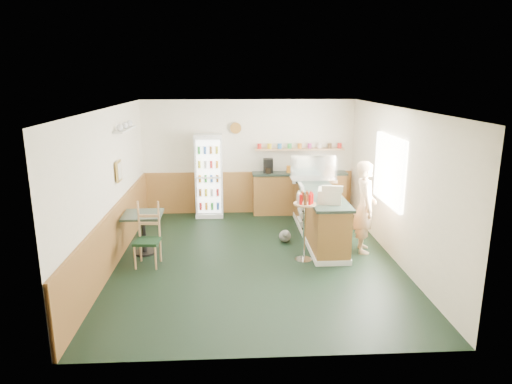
{
  "coord_description": "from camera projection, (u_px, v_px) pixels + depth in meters",
  "views": [
    {
      "loc": [
        -0.41,
        -7.71,
        3.2
      ],
      "look_at": [
        0.04,
        0.6,
        1.1
      ],
      "focal_mm": 32.0,
      "sensor_mm": 36.0,
      "label": 1
    }
  ],
  "objects": [
    {
      "name": "service_counter",
      "position": [
        319.0,
        216.0,
        9.27
      ],
      "size": [
        0.68,
        3.01,
        1.01
      ],
      "color": "#A47435",
      "rests_on": "ground"
    },
    {
      "name": "ground",
      "position": [
        255.0,
        259.0,
        8.27
      ],
      "size": [
        6.0,
        6.0,
        0.0
      ],
      "primitive_type": "plane",
      "color": "black",
      "rests_on": "ground"
    },
    {
      "name": "cafe_table",
      "position": [
        143.0,
        226.0,
        8.4
      ],
      "size": [
        0.72,
        0.72,
        0.77
      ],
      "rotation": [
        0.0,
        0.0,
        0.03
      ],
      "color": "black",
      "rests_on": "ground"
    },
    {
      "name": "shopkeeper",
      "position": [
        365.0,
        207.0,
        8.45
      ],
      "size": [
        0.49,
        0.63,
        1.73
      ],
      "primitive_type": "imported",
      "rotation": [
        0.0,
        0.0,
        1.43
      ],
      "color": "tan",
      "rests_on": "ground"
    },
    {
      "name": "display_case",
      "position": [
        313.0,
        169.0,
        9.83
      ],
      "size": [
        0.97,
        0.51,
        0.55
      ],
      "color": "silver",
      "rests_on": "service_counter"
    },
    {
      "name": "drinks_fridge",
      "position": [
        209.0,
        176.0,
        10.64
      ],
      "size": [
        0.64,
        0.54,
        1.93
      ],
      "color": "white",
      "rests_on": "ground"
    },
    {
      "name": "room_envelope",
      "position": [
        241.0,
        169.0,
        8.59
      ],
      "size": [
        5.04,
        6.02,
        2.72
      ],
      "color": "white",
      "rests_on": "ground"
    },
    {
      "name": "cash_register",
      "position": [
        330.0,
        196.0,
        8.2
      ],
      "size": [
        0.5,
        0.52,
        0.24
      ],
      "primitive_type": "cube",
      "rotation": [
        0.0,
        0.0,
        -0.23
      ],
      "color": "beige",
      "rests_on": "service_counter"
    },
    {
      "name": "condiment_stand",
      "position": [
        305.0,
        215.0,
        8.01
      ],
      "size": [
        0.4,
        0.4,
        1.24
      ],
      "rotation": [
        0.0,
        0.0,
        -0.26
      ],
      "color": "silver",
      "rests_on": "ground"
    },
    {
      "name": "cafe_chair",
      "position": [
        148.0,
        232.0,
        7.93
      ],
      "size": [
        0.45,
        0.45,
        1.11
      ],
      "rotation": [
        0.0,
        0.0,
        -0.08
      ],
      "color": "black",
      "rests_on": "ground"
    },
    {
      "name": "dog_doorstop",
      "position": [
        285.0,
        236.0,
        9.08
      ],
      "size": [
        0.24,
        0.31,
        0.29
      ],
      "rotation": [
        0.0,
        0.0,
        -0.23
      ],
      "color": "gray",
      "rests_on": "ground"
    },
    {
      "name": "newspaper_rack",
      "position": [
        301.0,
        205.0,
        9.24
      ],
      "size": [
        0.09,
        0.45,
        0.89
      ],
      "color": "black",
      "rests_on": "ground"
    },
    {
      "name": "back_counter",
      "position": [
        299.0,
        191.0,
        10.91
      ],
      "size": [
        2.24,
        0.42,
        1.69
      ],
      "color": "#A47435",
      "rests_on": "ground"
    }
  ]
}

